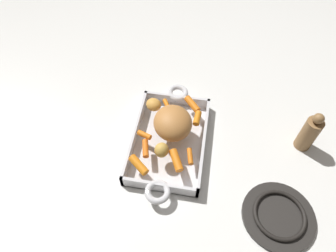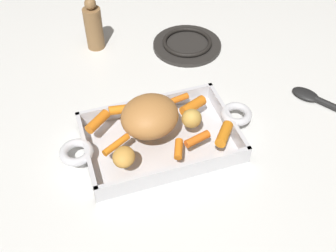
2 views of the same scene
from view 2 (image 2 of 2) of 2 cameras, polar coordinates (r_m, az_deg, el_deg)
ground_plane at (r=0.91m, az=-1.10°, el=-2.42°), size 2.13×2.13×0.00m
roasting_dish at (r=0.90m, az=-1.12°, el=-1.74°), size 0.43×0.22×0.04m
pork_roast at (r=0.85m, az=-2.56°, el=1.37°), size 0.15×0.15×0.08m
baby_carrot_center_right at (r=0.94m, az=1.46°, el=3.80°), size 0.05×0.03×0.02m
baby_carrot_northeast at (r=0.84m, az=-7.24°, el=-2.59°), size 0.06×0.05×0.02m
baby_carrot_center_left at (r=0.91m, az=3.51°, el=2.84°), size 0.07×0.05×0.03m
baby_carrot_short at (r=0.86m, az=7.85°, el=-1.11°), size 0.06×0.07×0.03m
baby_carrot_long at (r=0.89m, az=-9.80°, el=0.63°), size 0.06×0.06×0.03m
baby_carrot_northwest at (r=0.83m, az=1.48°, el=-3.23°), size 0.03×0.05×0.02m
baby_carrot_southwest at (r=0.85m, az=4.12°, el=-1.82°), size 0.06×0.03×0.02m
baby_carrot_southeast at (r=0.91m, az=-6.81°, el=2.29°), size 0.05×0.02×0.02m
potato_corner at (r=0.87m, az=3.33°, el=1.06°), size 0.05×0.05×0.04m
potato_golden_small at (r=0.81m, az=-6.20°, el=-4.32°), size 0.06×0.06×0.04m
stove_burner_rear at (r=1.18m, az=2.69°, el=11.37°), size 0.19×0.19×0.02m
serving_spoon at (r=1.06m, az=21.50°, el=2.81°), size 0.16×0.22×0.02m
pepper_mill at (r=1.17m, az=-10.36°, el=13.55°), size 0.05×0.05×0.15m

